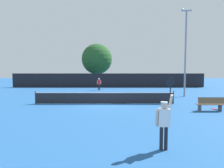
% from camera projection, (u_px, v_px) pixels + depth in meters
% --- Properties ---
extents(ground_plane, '(120.00, 120.00, 0.00)m').
position_uv_depth(ground_plane, '(104.00, 104.00, 15.46)').
color(ground_plane, '#235693').
extents(tennis_net, '(11.50, 0.08, 1.07)m').
position_uv_depth(tennis_net, '(104.00, 98.00, 15.43)').
color(tennis_net, '#232328').
rests_on(tennis_net, ground).
extents(perimeter_fence, '(32.31, 0.12, 2.34)m').
position_uv_depth(perimeter_fence, '(107.00, 80.00, 31.49)').
color(perimeter_fence, black).
rests_on(perimeter_fence, ground).
extents(player_serving, '(0.68, 0.39, 2.51)m').
position_uv_depth(player_serving, '(163.00, 118.00, 6.35)').
color(player_serving, white).
rests_on(player_serving, ground).
extents(player_receiving, '(0.57, 0.25, 1.71)m').
position_uv_depth(player_receiving, '(98.00, 83.00, 26.68)').
color(player_receiving, red).
rests_on(player_receiving, ground).
extents(tennis_ball, '(0.07, 0.07, 0.07)m').
position_uv_depth(tennis_ball, '(76.00, 99.00, 18.19)').
color(tennis_ball, '#CCE033').
rests_on(tennis_ball, ground).
extents(spare_racket, '(0.28, 0.52, 0.04)m').
position_uv_depth(spare_racket, '(213.00, 109.00, 13.35)').
color(spare_racket, black).
rests_on(spare_racket, ground).
extents(courtside_bench, '(1.80, 0.44, 0.95)m').
position_uv_depth(courtside_bench, '(209.00, 104.00, 12.67)').
color(courtside_bench, brown).
rests_on(courtside_bench, ground).
extents(light_pole, '(1.18, 0.28, 9.26)m').
position_uv_depth(light_pole, '(185.00, 47.00, 19.69)').
color(light_pole, gray).
rests_on(light_pole, ground).
extents(large_tree, '(5.79, 5.79, 7.92)m').
position_uv_depth(large_tree, '(96.00, 59.00, 35.59)').
color(large_tree, brown).
rests_on(large_tree, ground).
extents(parked_car_near, '(2.46, 4.42, 1.69)m').
position_uv_depth(parked_car_near, '(70.00, 81.00, 37.32)').
color(parked_car_near, white).
rests_on(parked_car_near, ground).
extents(parked_car_mid, '(2.37, 4.39, 1.69)m').
position_uv_depth(parked_car_mid, '(138.00, 80.00, 39.61)').
color(parked_car_mid, '#B7B7BC').
rests_on(parked_car_mid, ground).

